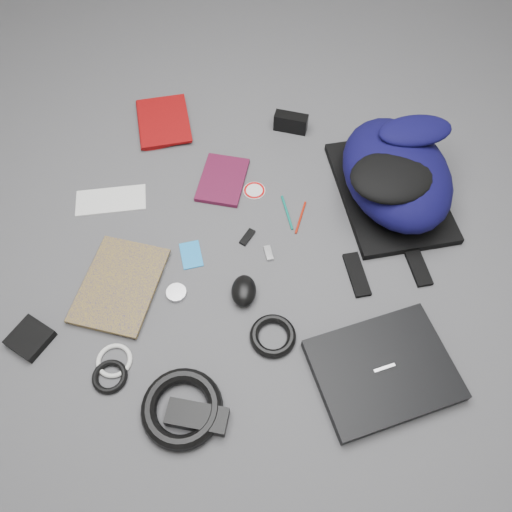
# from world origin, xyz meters

# --- Properties ---
(ground) EXTENTS (4.00, 4.00, 0.00)m
(ground) POSITION_xyz_m (0.00, 0.00, 0.00)
(ground) COLOR #4F4F51
(ground) RESTS_ON ground
(backpack) EXTENTS (0.46, 0.55, 0.20)m
(backpack) POSITION_xyz_m (0.37, 0.30, 0.10)
(backpack) COLOR black
(backpack) RESTS_ON ground
(laptop) EXTENTS (0.42, 0.39, 0.03)m
(laptop) POSITION_xyz_m (0.36, -0.28, 0.02)
(laptop) COLOR black
(laptop) RESTS_ON ground
(textbook_red) EXTENTS (0.24, 0.27, 0.03)m
(textbook_red) POSITION_xyz_m (-0.47, 0.45, 0.01)
(textbook_red) COLOR maroon
(textbook_red) RESTS_ON ground
(comic_book) EXTENTS (0.22, 0.29, 0.02)m
(comic_book) POSITION_xyz_m (-0.46, -0.14, 0.01)
(comic_book) COLOR gold
(comic_book) RESTS_ON ground
(envelope) EXTENTS (0.23, 0.15, 0.00)m
(envelope) POSITION_xyz_m (-0.47, 0.14, 0.00)
(envelope) COLOR white
(envelope) RESTS_ON ground
(dvd_case) EXTENTS (0.14, 0.20, 0.02)m
(dvd_case) POSITION_xyz_m (-0.15, 0.27, 0.01)
(dvd_case) COLOR #3F0C21
(dvd_case) RESTS_ON ground
(compact_camera) EXTENTS (0.11, 0.05, 0.06)m
(compact_camera) POSITION_xyz_m (0.03, 0.53, 0.03)
(compact_camera) COLOR black
(compact_camera) RESTS_ON ground
(sticker_disc) EXTENTS (0.08, 0.08, 0.00)m
(sticker_disc) POSITION_xyz_m (-0.04, 0.25, 0.00)
(sticker_disc) COLOR white
(sticker_disc) RESTS_ON ground
(pen_teal) EXTENTS (0.05, 0.12, 0.01)m
(pen_teal) POSITION_xyz_m (0.07, 0.18, 0.00)
(pen_teal) COLOR #0C6F5F
(pen_teal) RESTS_ON ground
(pen_red) EXTENTS (0.02, 0.12, 0.01)m
(pen_red) POSITION_xyz_m (0.11, 0.16, 0.00)
(pen_red) COLOR #A61E0C
(pen_red) RESTS_ON ground
(id_badge) EXTENTS (0.09, 0.10, 0.00)m
(id_badge) POSITION_xyz_m (-0.19, -0.01, 0.00)
(id_badge) COLOR #1D89DB
(id_badge) RESTS_ON ground
(usb_black) EXTENTS (0.04, 0.06, 0.01)m
(usb_black) POSITION_xyz_m (-0.04, 0.07, 0.01)
(usb_black) COLOR black
(usb_black) RESTS_ON ground
(usb_silver) EXTENTS (0.04, 0.05, 0.01)m
(usb_silver) POSITION_xyz_m (0.03, 0.02, 0.00)
(usb_silver) COLOR #A9AAAB
(usb_silver) RESTS_ON ground
(key_fob) EXTENTS (0.04, 0.05, 0.01)m
(key_fob) POSITION_xyz_m (-0.01, -0.10, 0.01)
(key_fob) COLOR black
(key_fob) RESTS_ON ground
(mouse) EXTENTS (0.08, 0.10, 0.05)m
(mouse) POSITION_xyz_m (-0.01, -0.12, 0.02)
(mouse) COLOR black
(mouse) RESTS_ON ground
(headphone_left) EXTENTS (0.06, 0.06, 0.01)m
(headphone_left) POSITION_xyz_m (-0.27, -0.06, 0.01)
(headphone_left) COLOR #B9B8BA
(headphone_left) RESTS_ON ground
(headphone_right) EXTENTS (0.07, 0.07, 0.01)m
(headphone_right) POSITION_xyz_m (-0.20, -0.14, 0.01)
(headphone_right) COLOR #BCBCBE
(headphone_right) RESTS_ON ground
(cable_coil) EXTENTS (0.16, 0.16, 0.02)m
(cable_coil) POSITION_xyz_m (0.08, -0.23, 0.01)
(cable_coil) COLOR black
(cable_coil) RESTS_ON ground
(power_brick) EXTENTS (0.15, 0.06, 0.04)m
(power_brick) POSITION_xyz_m (-0.07, -0.46, 0.02)
(power_brick) COLOR black
(power_brick) RESTS_ON ground
(power_cord_coil) EXTENTS (0.25, 0.25, 0.04)m
(power_cord_coil) POSITION_xyz_m (-0.11, -0.45, 0.02)
(power_cord_coil) COLOR black
(power_cord_coil) RESTS_ON ground
(pouch) EXTENTS (0.12, 0.12, 0.02)m
(pouch) POSITION_xyz_m (-0.54, -0.33, 0.01)
(pouch) COLOR black
(pouch) RESTS_ON ground
(earbud_coil) EXTENTS (0.11, 0.11, 0.02)m
(earbud_coil) POSITION_xyz_m (-0.30, -0.40, 0.01)
(earbud_coil) COLOR black
(earbud_coil) RESTS_ON ground
(white_cable_coil) EXTENTS (0.11, 0.11, 0.01)m
(white_cable_coil) POSITION_xyz_m (-0.31, -0.35, 0.01)
(white_cable_coil) COLOR silver
(white_cable_coil) RESTS_ON ground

